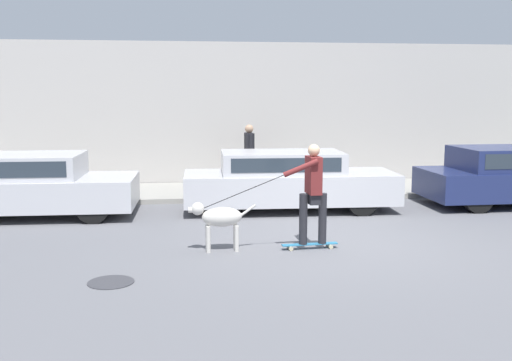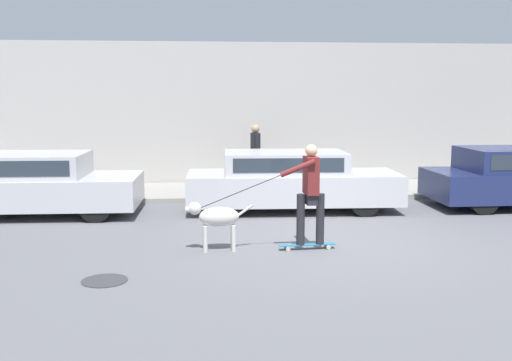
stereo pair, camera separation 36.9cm
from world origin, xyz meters
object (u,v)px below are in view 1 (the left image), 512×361
at_px(parked_car_0, 36,186).
at_px(dog, 219,218).
at_px(skateboarder, 312,190).
at_px(pedestrian_with_bag, 249,152).
at_px(parked_car_1, 288,181).

relative_size(parked_car_0, dog, 3.67).
relative_size(parked_car_0, skateboarder, 1.75).
bearing_deg(pedestrian_with_bag, parked_car_0, -153.03).
distance_m(skateboarder, pedestrian_with_bag, 6.06).
bearing_deg(parked_car_1, skateboarder, -91.22).
bearing_deg(skateboarder, pedestrian_with_bag, -90.47).
relative_size(dog, skateboarder, 0.48).
height_order(dog, pedestrian_with_bag, pedestrian_with_bag).
xyz_separation_m(parked_car_0, parked_car_1, (5.28, 0.00, 0.00)).
distance_m(dog, pedestrian_with_bag, 6.14).
bearing_deg(parked_car_1, dog, -115.67).
height_order(parked_car_0, dog, parked_car_0).
bearing_deg(parked_car_0, dog, -40.57).
relative_size(parked_car_1, pedestrian_with_bag, 2.86).
xyz_separation_m(parked_car_1, dog, (-1.70, -3.24, -0.10)).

